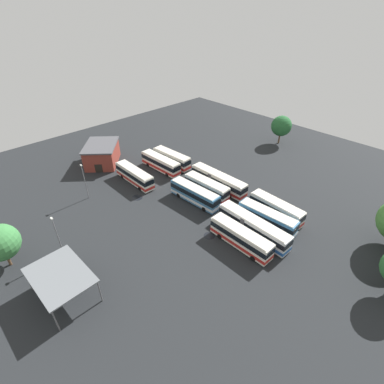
{
  "coord_description": "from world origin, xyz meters",
  "views": [
    {
      "loc": [
        35.21,
        -36.2,
        35.33
      ],
      "look_at": [
        -1.12,
        -1.26,
        1.55
      ],
      "focal_mm": 26.9,
      "sensor_mm": 36.0,
      "label": 1
    }
  ],
  "objects": [
    {
      "name": "bus_row2_slot2",
      "position": [
        15.1,
        2.31,
        1.87
      ],
      "size": [
        11.34,
        3.23,
        3.55
      ],
      "color": "teal",
      "rests_on": "ground_plane"
    },
    {
      "name": "tree_north_edge",
      "position": [
        -3.87,
        36.9,
        5.28
      ],
      "size": [
        5.78,
        5.78,
        8.18
      ],
      "color": "brown",
      "rests_on": "ground_plane"
    },
    {
      "name": "bus_row0_slot3",
      "position": [
        -15.36,
        5.32,
        1.87
      ],
      "size": [
        11.22,
        3.22,
        3.55
      ],
      "color": "silver",
      "rests_on": "ground_plane"
    },
    {
      "name": "bus_row1_slot2",
      "position": [
        0.06,
        1.95,
        1.87
      ],
      "size": [
        10.9,
        3.05,
        3.55
      ],
      "color": "silver",
      "rests_on": "ground_plane"
    },
    {
      "name": "bus_row1_slot1",
      "position": [
        0.21,
        -1.76,
        1.88
      ],
      "size": [
        11.8,
        3.23,
        3.55
      ],
      "color": "teal",
      "rests_on": "ground_plane"
    },
    {
      "name": "puddle_near_shelter",
      "position": [
        -9.42,
        -9.66,
        0.0
      ],
      "size": [
        2.36,
        2.36,
        0.01
      ],
      "primitive_type": "cylinder",
      "color": "black",
      "rests_on": "ground_plane"
    },
    {
      "name": "bus_row0_slot2",
      "position": [
        -15.38,
        1.72,
        1.88
      ],
      "size": [
        11.81,
        3.06,
        3.55
      ],
      "color": "silver",
      "rests_on": "ground_plane"
    },
    {
      "name": "puddle_centre_drain",
      "position": [
        -10.91,
        7.31,
        0.0
      ],
      "size": [
        2.62,
        2.62,
        0.01
      ],
      "primitive_type": "cylinder",
      "color": "black",
      "rests_on": "ground_plane"
    },
    {
      "name": "bus_row2_slot3",
      "position": [
        14.67,
        6.04,
        1.87
      ],
      "size": [
        11.0,
        2.98,
        3.55
      ],
      "color": "silver",
      "rests_on": "ground_plane"
    },
    {
      "name": "bus_row2_slot1",
      "position": [
        14.64,
        -1.43,
        1.88
      ],
      "size": [
        14.33,
        2.99,
        3.55
      ],
      "color": "silver",
      "rests_on": "ground_plane"
    },
    {
      "name": "lamp_post_near_entrance",
      "position": [
        -16.51,
        -17.14,
        4.4
      ],
      "size": [
        0.56,
        0.28,
        7.98
      ],
      "color": "slate",
      "rests_on": "ground_plane"
    },
    {
      "name": "depot_building",
      "position": [
        -28.53,
        -6.82,
        2.62
      ],
      "size": [
        12.84,
        12.58,
        5.21
      ],
      "color": "maroon",
      "rests_on": "ground_plane"
    },
    {
      "name": "bus_row0_slot0",
      "position": [
        -14.81,
        -6.36,
        1.88
      ],
      "size": [
        11.67,
        2.68,
        3.55
      ],
      "color": "silver",
      "rests_on": "ground_plane"
    },
    {
      "name": "lamp_post_mid_lot",
      "position": [
        -4.09,
        -28.03,
        4.32
      ],
      "size": [
        0.56,
        0.28,
        7.81
      ],
      "color": "slate",
      "rests_on": "ground_plane"
    },
    {
      "name": "bus_row1_slot3",
      "position": [
        -0.09,
        5.85,
        1.88
      ],
      "size": [
        14.29,
        2.72,
        3.55
      ],
      "color": "silver",
      "rests_on": "ground_plane"
    },
    {
      "name": "ground_plane",
      "position": [
        0.0,
        0.0,
        0.0
      ],
      "size": [
        108.3,
        108.3,
        0.0
      ],
      "primitive_type": "plane",
      "color": "black"
    },
    {
      "name": "puddle_front_lane",
      "position": [
        7.78,
        7.58,
        0.0
      ],
      "size": [
        2.29,
        2.29,
        0.01
      ],
      "primitive_type": "cylinder",
      "color": "black",
      "rests_on": "ground_plane"
    },
    {
      "name": "maintenance_shelter",
      "position": [
        3.93,
        -31.08,
        4.15
      ],
      "size": [
        9.71,
        7.02,
        4.36
      ],
      "color": "slate",
      "rests_on": "ground_plane"
    },
    {
      "name": "tree_south_edge",
      "position": [
        -7.88,
        -35.1,
        4.78
      ],
      "size": [
        5.76,
        5.76,
        7.67
      ],
      "color": "brown",
      "rests_on": "ground_plane"
    },
    {
      "name": "bus_row2_slot0",
      "position": [
        14.93,
        -5.24,
        1.88
      ],
      "size": [
        11.71,
        2.68,
        3.55
      ],
      "color": "silver",
      "rests_on": "ground_plane"
    },
    {
      "name": "puddle_between_rows",
      "position": [
        9.57,
        -7.21,
        0.0
      ],
      "size": [
        2.07,
        2.07,
        0.01
      ],
      "primitive_type": "cylinder",
      "color": "black",
      "rests_on": "ground_plane"
    }
  ]
}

